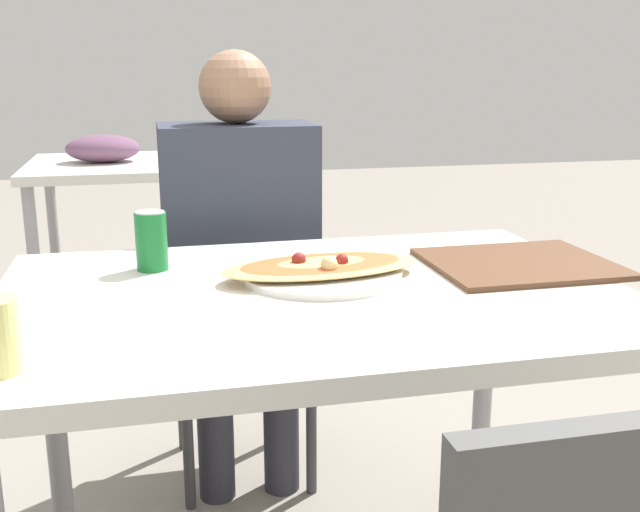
% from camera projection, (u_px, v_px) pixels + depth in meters
% --- Properties ---
extents(dining_table, '(1.20, 0.83, 0.76)m').
position_uv_depth(dining_table, '(315.00, 328.00, 1.46)').
color(dining_table, silver).
rests_on(dining_table, ground_plane).
extents(chair_far_seated, '(0.40, 0.40, 0.90)m').
position_uv_depth(chair_far_seated, '(237.00, 303.00, 2.20)').
color(chair_far_seated, '#4C4C4C').
rests_on(chair_far_seated, ground_plane).
extents(person_seated, '(0.41, 0.27, 1.22)m').
position_uv_depth(person_seated, '(240.00, 241.00, 2.04)').
color(person_seated, '#2D2D38').
rests_on(person_seated, ground_plane).
extents(pizza_main, '(0.43, 0.33, 0.06)m').
position_uv_depth(pizza_main, '(322.00, 269.00, 1.52)').
color(pizza_main, white).
rests_on(pizza_main, dining_table).
extents(soda_can, '(0.07, 0.07, 0.12)m').
position_uv_depth(soda_can, '(151.00, 241.00, 1.57)').
color(soda_can, '#197233').
rests_on(soda_can, dining_table).
extents(serving_tray, '(0.38, 0.32, 0.01)m').
position_uv_depth(serving_tray, '(519.00, 264.00, 1.61)').
color(serving_tray, brown).
rests_on(serving_tray, dining_table).
extents(background_table, '(1.10, 0.80, 0.88)m').
position_uv_depth(background_table, '(146.00, 174.00, 3.37)').
color(background_table, silver).
rests_on(background_table, ground_plane).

